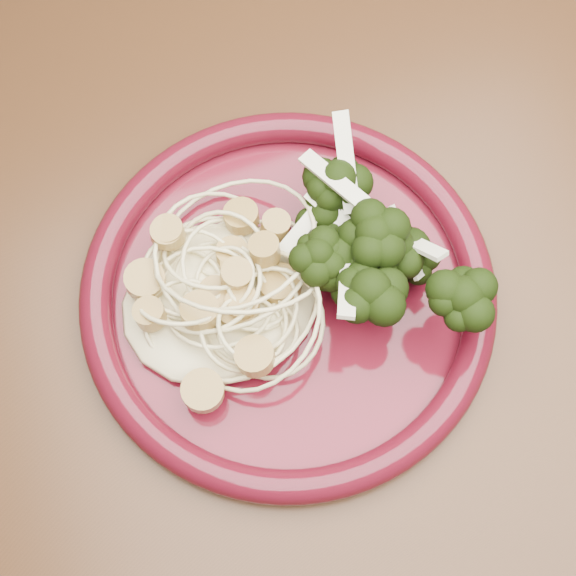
% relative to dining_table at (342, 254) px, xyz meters
% --- Properties ---
extents(dining_table, '(1.20, 0.80, 0.75)m').
position_rel_dining_table_xyz_m(dining_table, '(0.00, 0.00, 0.00)').
color(dining_table, '#472814').
rests_on(dining_table, ground).
extents(dinner_plate, '(0.36, 0.36, 0.02)m').
position_rel_dining_table_xyz_m(dinner_plate, '(-0.07, -0.06, 0.11)').
color(dinner_plate, '#540D1A').
rests_on(dinner_plate, dining_table).
extents(spaghetti_pile, '(0.17, 0.15, 0.03)m').
position_rel_dining_table_xyz_m(spaghetti_pile, '(-0.12, -0.05, 0.12)').
color(spaghetti_pile, beige).
rests_on(spaghetti_pile, dinner_plate).
extents(scallop_cluster, '(0.17, 0.17, 0.05)m').
position_rel_dining_table_xyz_m(scallop_cluster, '(-0.12, -0.05, 0.16)').
color(scallop_cluster, '#B69245').
rests_on(scallop_cluster, spaghetti_pile).
extents(broccoli_pile, '(0.14, 0.19, 0.06)m').
position_rel_dining_table_xyz_m(broccoli_pile, '(-0.01, -0.07, 0.13)').
color(broccoli_pile, black).
rests_on(broccoli_pile, dinner_plate).
extents(onion_garnish, '(0.09, 0.12, 0.06)m').
position_rel_dining_table_xyz_m(onion_garnish, '(-0.01, -0.07, 0.17)').
color(onion_garnish, beige).
rests_on(onion_garnish, broccoli_pile).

